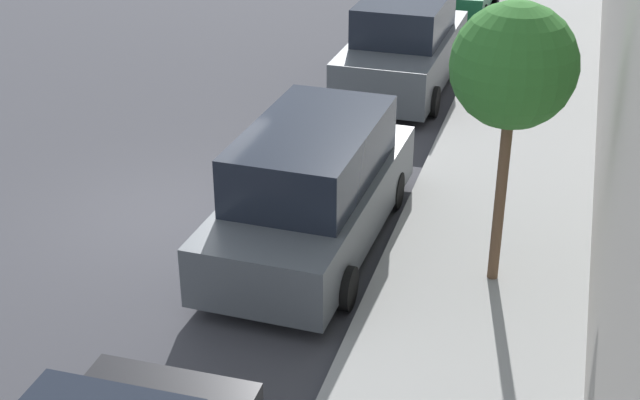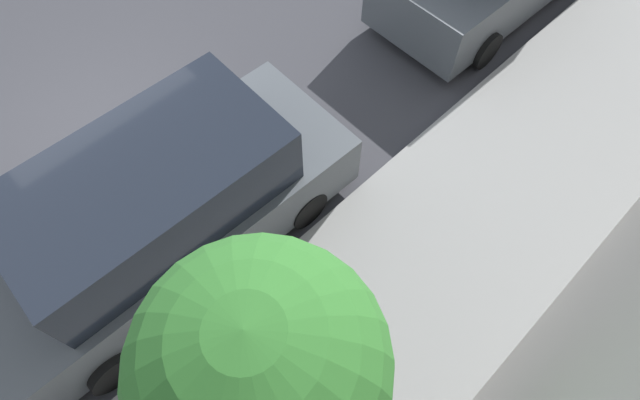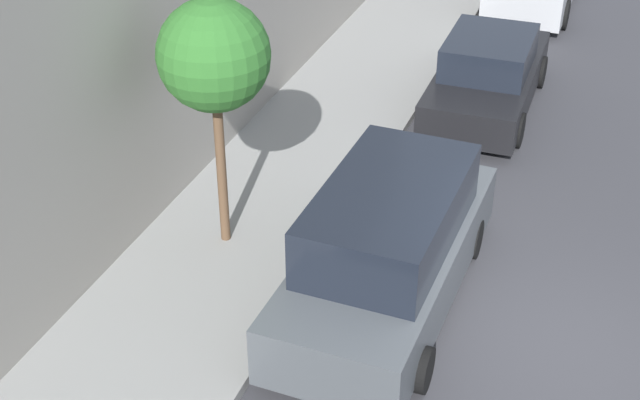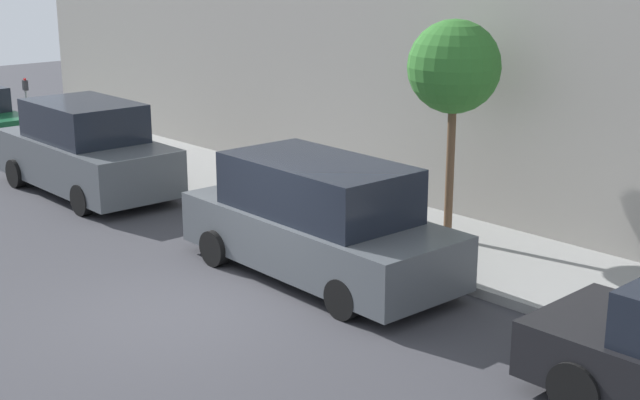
% 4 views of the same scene
% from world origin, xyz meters
% --- Properties ---
extents(ground_plane, '(60.00, 60.00, 0.00)m').
position_xyz_m(ground_plane, '(0.00, 0.00, 0.00)').
color(ground_plane, '#38383D').
extents(sidewalk, '(2.86, 32.00, 0.15)m').
position_xyz_m(sidewalk, '(4.93, 0.00, 0.07)').
color(sidewalk, gray).
rests_on(sidewalk, ground_plane).
extents(parked_minivan_third, '(2.05, 4.95, 1.90)m').
position_xyz_m(parked_minivan_third, '(2.38, -0.22, 0.92)').
color(parked_minivan_third, '#4C5156').
rests_on(parked_minivan_third, ground_plane).
extents(street_tree, '(1.58, 1.58, 3.80)m').
position_xyz_m(street_tree, '(5.08, -0.67, 3.14)').
color(street_tree, brown).
rests_on(street_tree, sidewalk).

